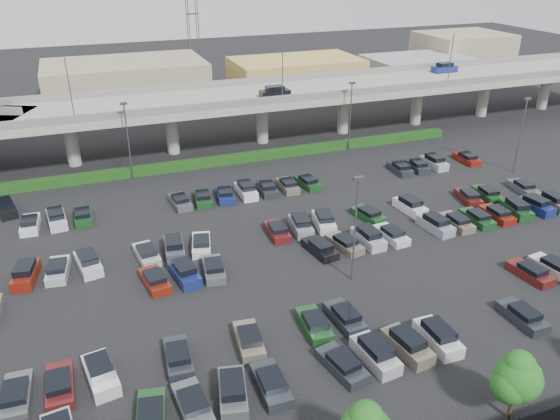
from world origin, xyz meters
TOP-DOWN VIEW (x-y plane):
  - ground at (0.00, 0.00)m, footprint 280.00×280.00m
  - overpass at (-0.17, 31.99)m, footprint 150.00×13.00m
  - hedge at (0.00, 25.00)m, footprint 66.00×1.60m
  - tree_row at (0.70, -26.53)m, footprint 65.07×3.66m
  - parked_cars at (-0.67, -3.90)m, footprint 63.12×41.69m
  - light_poles at (-4.13, 2.00)m, footprint 66.90×48.38m
  - distant_buildings at (12.38, 61.81)m, footprint 138.00×24.00m
  - comm_tower at (4.00, 74.00)m, footprint 2.40×2.40m

SIDE VIEW (x-z plane):
  - ground at x=0.00m, z-range 0.00..0.00m
  - hedge at x=0.00m, z-range 0.00..1.10m
  - parked_cars at x=-0.67m, z-range -0.22..1.45m
  - tree_row at x=0.70m, z-range 0.55..6.49m
  - distant_buildings at x=12.38m, z-range -0.76..8.24m
  - light_poles at x=-4.13m, z-range 1.09..11.39m
  - overpass at x=-0.17m, z-range -0.93..14.87m
  - comm_tower at x=4.00m, z-range 0.61..30.61m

